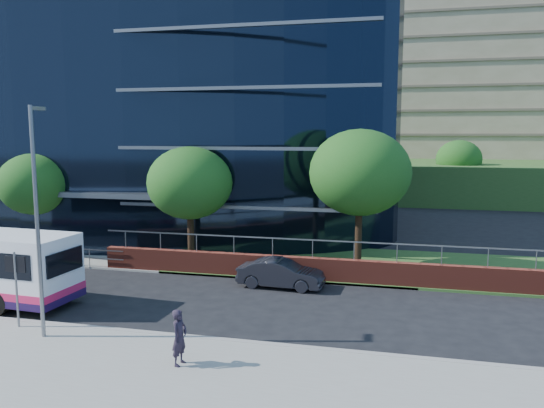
% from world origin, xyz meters
% --- Properties ---
extents(far_forecourt, '(50.00, 8.00, 0.10)m').
position_xyz_m(far_forecourt, '(-6.00, 11.00, 0.05)').
color(far_forecourt, gray).
rests_on(far_forecourt, ground).
extents(grass_verge, '(36.00, 8.00, 0.12)m').
position_xyz_m(grass_verge, '(24.00, 11.00, 0.06)').
color(grass_verge, '#2D511E').
rests_on(grass_verge, ground).
extents(glass_office, '(44.00, 23.10, 16.00)m').
position_xyz_m(glass_office, '(-4.00, 20.85, 8.00)').
color(glass_office, black).
rests_on(glass_office, ground).
extents(retaining_wall, '(34.00, 0.40, 2.11)m').
position_xyz_m(retaining_wall, '(20.00, 7.30, 0.61)').
color(retaining_wall, maroon).
rests_on(retaining_wall, ground).
extents(apartment_block, '(60.00, 42.00, 30.00)m').
position_xyz_m(apartment_block, '(32.00, 57.21, 11.11)').
color(apartment_block, '#2D511E').
rests_on(apartment_block, ground).
extents(street_sign, '(0.85, 0.09, 2.80)m').
position_xyz_m(street_sign, '(4.50, -1.59, 2.15)').
color(street_sign, slate).
rests_on(street_sign, pavement_near).
extents(tree_far_b, '(4.29, 4.29, 6.05)m').
position_xyz_m(tree_far_b, '(-3.00, 9.50, 4.21)').
color(tree_far_b, black).
rests_on(tree_far_b, ground).
extents(tree_far_c, '(4.62, 4.62, 6.51)m').
position_xyz_m(tree_far_c, '(7.00, 9.00, 4.54)').
color(tree_far_c, black).
rests_on(tree_far_c, ground).
extents(tree_far_d, '(5.28, 5.28, 7.44)m').
position_xyz_m(tree_far_d, '(16.00, 10.00, 5.19)').
color(tree_far_d, black).
rests_on(tree_far_d, ground).
extents(tree_dist_e, '(4.62, 4.62, 6.51)m').
position_xyz_m(tree_dist_e, '(24.00, 40.00, 4.54)').
color(tree_dist_e, black).
rests_on(tree_dist_e, ground).
extents(streetlight_east, '(0.15, 0.77, 8.00)m').
position_xyz_m(streetlight_east, '(6.00, -2.17, 4.44)').
color(streetlight_east, slate).
rests_on(streetlight_east, pavement_near).
extents(parked_car, '(4.12, 1.63, 1.34)m').
position_xyz_m(parked_car, '(12.71, 6.02, 0.67)').
color(parked_car, black).
rests_on(parked_car, ground).
extents(pedestrian, '(0.49, 0.68, 1.75)m').
position_xyz_m(pedestrian, '(11.57, -3.23, 1.02)').
color(pedestrian, black).
rests_on(pedestrian, pavement_near).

